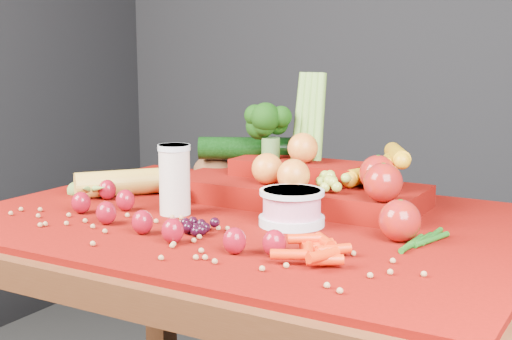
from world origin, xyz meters
The scene contains 12 objects.
table centered at (0.00, 0.00, 0.66)m, with size 1.10×0.80×0.75m.
red_cloth centered at (0.00, 0.00, 0.76)m, with size 1.05×0.75×0.01m, color #690703.
milk_glass centered at (-0.14, -0.05, 0.83)m, with size 0.06×0.06×0.14m.
yogurt_bowl centered at (0.10, -0.01, 0.80)m, with size 0.12×0.12×0.07m.
strawberry_scatter centered at (-0.12, -0.14, 0.79)m, with size 0.54×0.28×0.05m.
dark_grape_cluster centered at (-0.02, -0.15, 0.78)m, with size 0.06×0.05×0.03m, color black, non-canonical shape.
soybean_scatter centered at (0.00, -0.20, 0.77)m, with size 0.84×0.24×0.01m, color #A87748, non-canonical shape.
corn_ear centered at (-0.37, -0.01, 0.78)m, with size 0.25×0.26×0.06m.
potato centered at (-0.24, 0.23, 0.80)m, with size 0.10×0.07×0.07m, color #53371D.
baby_carrot_pile centered at (0.21, -0.18, 0.78)m, with size 0.17×0.17×0.03m, color red, non-canonical shape.
green_bean_pile centered at (0.34, -0.01, 0.77)m, with size 0.14×0.12×0.01m, color #175413, non-canonical shape.
produce_mound centered at (0.04, 0.16, 0.82)m, with size 0.59×0.37×0.27m.
Camera 1 is at (0.67, -1.14, 1.09)m, focal length 50.00 mm.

